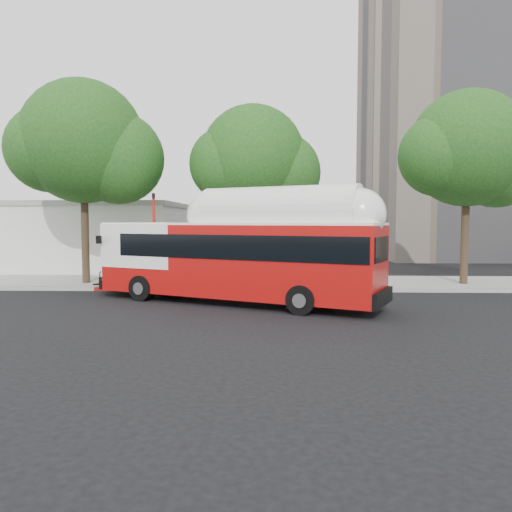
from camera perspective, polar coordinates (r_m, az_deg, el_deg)
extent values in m
plane|color=black|center=(18.26, 2.06, -5.77)|extent=(120.00, 120.00, 0.00)
cube|color=gray|center=(24.68, 2.03, -3.04)|extent=(60.00, 5.00, 0.15)
cube|color=gray|center=(22.11, 2.04, -3.86)|extent=(60.00, 0.30, 0.15)
cube|color=maroon|center=(22.30, -5.71, -3.80)|extent=(10.00, 0.32, 0.16)
cylinder|color=#2D2116|center=(25.15, -18.97, 3.65)|extent=(0.36, 0.36, 6.08)
sphere|color=#144615|center=(25.42, -19.17, 12.24)|extent=(5.80, 5.80, 5.80)
sphere|color=#144615|center=(24.99, -15.48, 10.71)|extent=(4.35, 4.35, 4.35)
cylinder|color=#2D2116|center=(24.02, -0.34, 3.10)|extent=(0.36, 0.36, 5.44)
sphere|color=#144615|center=(24.21, -0.35, 11.17)|extent=(5.00, 5.00, 5.00)
sphere|color=#144615|center=(24.32, 2.96, 9.52)|extent=(3.75, 3.75, 3.75)
cylinder|color=#2D2116|center=(25.46, 22.78, 3.20)|extent=(0.36, 0.36, 5.76)
sphere|color=#144615|center=(25.69, 23.00, 11.25)|extent=(5.40, 5.40, 5.40)
sphere|color=#144615|center=(26.34, 25.86, 9.40)|extent=(4.05, 4.05, 4.05)
cube|color=tan|center=(51.47, 23.87, 19.91)|extent=(18.00, 18.00, 35.00)
cube|color=silver|center=(34.92, -21.63, 1.92)|extent=(16.00, 10.00, 4.00)
cube|color=gray|center=(34.92, -21.72, 5.36)|extent=(16.20, 10.20, 0.30)
cube|color=#A10C0B|center=(18.72, -2.46, -0.47)|extent=(10.93, 6.68, 2.64)
cube|color=black|center=(18.47, -1.23, 1.17)|extent=(9.96, 6.27, 0.87)
cube|color=white|center=(18.66, -2.47, 3.69)|extent=(10.90, 6.61, 0.09)
cube|color=white|center=(17.86, 2.67, 4.43)|extent=(6.06, 4.07, 0.50)
cube|color=black|center=(22.32, -16.02, -2.96)|extent=(1.34, 1.79, 0.05)
imported|color=navy|center=(22.27, -16.04, -1.84)|extent=(1.14, 1.65, 0.82)
cylinder|color=#AD1B12|center=(22.80, -11.56, 1.30)|extent=(0.12, 0.12, 4.12)
cube|color=black|center=(22.80, -11.63, 6.74)|extent=(0.05, 0.41, 0.26)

